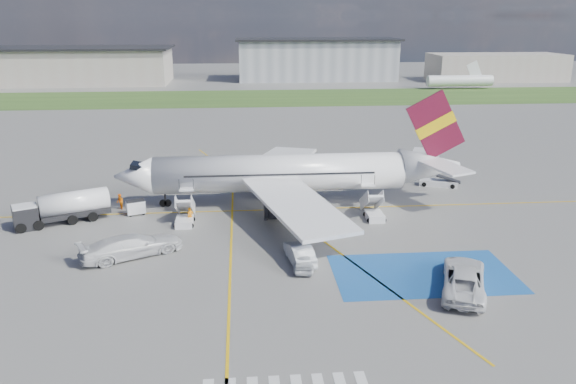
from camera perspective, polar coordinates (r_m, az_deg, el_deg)
name	(u,v)px	position (r m, az deg, el deg)	size (l,w,h in m)	color
ground	(291,257)	(46.98, 0.30, -6.62)	(400.00, 400.00, 0.00)	#60605E
grass_strip	(256,98)	(139.09, -3.23, 9.53)	(400.00, 30.00, 0.01)	#2D4C1E
taxiway_line_main	(281,210)	(58.10, -0.75, -1.80)	(120.00, 0.20, 0.01)	gold
taxiway_line_cross	(229,322)	(37.93, -6.05, -13.00)	(0.20, 60.00, 0.01)	gold
taxiway_line_diag	(281,210)	(58.10, -0.75, -1.80)	(0.20, 60.00, 0.01)	gold
staging_box	(423,274)	(45.36, 13.58, -8.06)	(14.00, 8.00, 0.01)	#194F97
terminal_west	(65,66)	(180.68, -21.72, 11.78)	(60.00, 22.00, 10.00)	#A1968A
terminal_centre	(316,60)	(179.78, 2.90, 13.25)	(48.00, 18.00, 12.00)	gray
terminal_east	(496,67)	(188.65, 20.36, 11.81)	(40.00, 16.00, 8.00)	#A1968A
airliner	(293,173)	(59.11, 0.55, 1.98)	(36.81, 32.95, 11.92)	white
airstairs_fwd	(185,218)	(54.95, -10.44, -2.57)	(1.90, 5.20, 3.60)	white
airstairs_aft	(374,212)	(56.15, 8.70, -2.03)	(1.90, 5.20, 3.60)	white
fuel_tanker	(63,210)	(58.37, -21.89, -1.72)	(8.85, 5.70, 2.97)	black
gpu_cart	(136,208)	(58.58, -15.21, -1.58)	(2.06, 1.67, 1.49)	white
belt_loader	(439,183)	(68.35, 15.06, 0.87)	(4.78, 2.93, 1.39)	white
car_silver_a	(303,260)	(44.81, 1.55, -6.91)	(1.62, 4.04, 1.38)	silver
car_silver_b	(300,253)	(45.78, 1.19, -6.20)	(1.70, 4.86, 1.60)	silver
van_white_a	(464,274)	(43.23, 17.47, -7.99)	(2.92, 6.33, 2.38)	silver
van_white_b	(131,242)	(48.45, -15.64, -4.93)	(2.59, 6.37, 2.50)	silver
crew_fwd	(190,216)	(54.74, -9.91, -2.40)	(0.59, 0.39, 1.62)	orange
crew_nose	(120,202)	(60.51, -16.70, -0.95)	(0.80, 0.63, 1.65)	orange
crew_aft	(324,209)	(55.51, 3.69, -1.73)	(1.12, 0.47, 1.92)	#F75C0D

